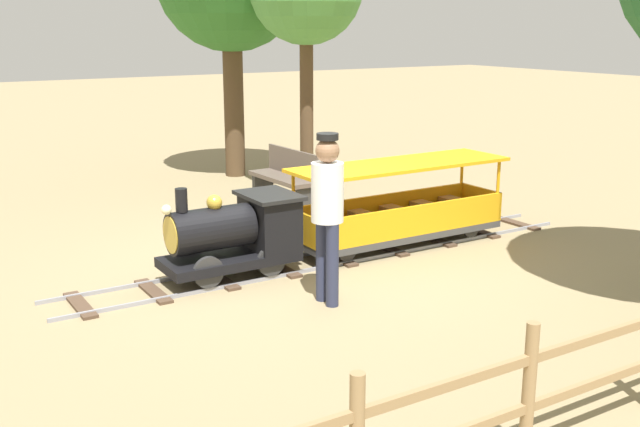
# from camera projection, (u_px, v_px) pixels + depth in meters

# --- Properties ---
(ground_plane) EXTENTS (60.00, 60.00, 0.00)m
(ground_plane) POSITION_uv_depth(u_px,v_px,m) (306.00, 264.00, 8.33)
(ground_plane) COLOR #8C7A56
(track) EXTENTS (0.75, 6.40, 0.04)m
(track) POSITION_uv_depth(u_px,v_px,m) (335.00, 257.00, 8.52)
(track) COLOR gray
(track) RESTS_ON ground_plane
(locomotive) EXTENTS (0.71, 1.45, 0.97)m
(locomotive) POSITION_uv_depth(u_px,v_px,m) (237.00, 232.00, 7.79)
(locomotive) COLOR black
(locomotive) RESTS_ON ground_plane
(passenger_car) EXTENTS (0.81, 2.70, 0.97)m
(passenger_car) POSITION_uv_depth(u_px,v_px,m) (399.00, 212.00, 8.88)
(passenger_car) COLOR #3F3F3F
(passenger_car) RESTS_ON ground_plane
(conductor_person) EXTENTS (0.30, 0.30, 1.62)m
(conductor_person) POSITION_uv_depth(u_px,v_px,m) (327.00, 205.00, 6.94)
(conductor_person) COLOR #282D47
(conductor_person) RESTS_ON ground_plane
(park_bench) EXTENTS (1.32, 0.45, 0.82)m
(park_bench) POSITION_uv_depth(u_px,v_px,m) (285.00, 178.00, 10.86)
(park_bench) COLOR brown
(park_bench) RESTS_ON ground_plane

